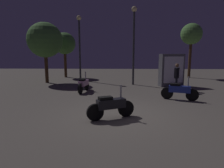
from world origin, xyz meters
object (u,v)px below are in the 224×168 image
Objects in this scene: motorcycle_blue_parked_left at (179,91)px; kiosk_billboard at (172,70)px; person_rider_beside at (177,75)px; streetlamp_near at (134,36)px; motorcycle_black_foreground at (111,106)px; streetlamp_far at (80,40)px; motorcycle_pink_parked_right at (84,84)px.

kiosk_billboard reaches higher than motorcycle_blue_parked_left.
person_rider_beside is 3.99m from streetlamp_near.
person_rider_beside reaches higher than motorcycle_black_foreground.
person_rider_beside is at bearing -45.98° from streetlamp_near.
streetlamp_far is 7.23m from kiosk_billboard.
person_rider_beside reaches higher than motorcycle_blue_parked_left.
streetlamp_near is (1.28, 7.02, 2.83)m from motorcycle_black_foreground.
motorcycle_pink_parked_right is (-4.75, 1.74, 0.00)m from motorcycle_blue_parked_left.
streetlamp_near is at bearing 132.80° from motorcycle_blue_parked_left.
streetlamp_far reaches higher than person_rider_beside.
motorcycle_black_foreground is 0.74× the size of kiosk_billboard.
streetlamp_far is at bearing 168.91° from person_rider_beside.
motorcycle_pink_parked_right is 0.32× the size of streetlamp_near.
motorcycle_blue_parked_left is 0.32× the size of streetlamp_far.
motorcycle_pink_parked_right is at bearing -76.81° from streetlamp_far.
motorcycle_black_foreground and motorcycle_blue_parked_left have the same top height.
motorcycle_black_foreground is at bearing -100.31° from streetlamp_near.
kiosk_billboard is at bearing 100.66° from motorcycle_blue_parked_left.
motorcycle_pink_parked_right is 5.82m from kiosk_billboard.
motorcycle_black_foreground is 0.31× the size of streetlamp_far.
motorcycle_black_foreground is 0.94× the size of motorcycle_pink_parked_right.
person_rider_beside is at bearing 97.69° from motorcycle_blue_parked_left.
streetlamp_far reaches higher than kiosk_billboard.
person_rider_beside is (0.46, 2.03, 0.50)m from motorcycle_blue_parked_left.
streetlamp_near is (2.96, 2.61, 2.83)m from motorcycle_pink_parked_right.
motorcycle_black_foreground is 5.89m from person_rider_beside.
person_rider_beside is 7.88m from streetlamp_far.
motorcycle_black_foreground is 0.30× the size of streetlamp_near.
streetlamp_near is at bearing 156.92° from person_rider_beside.
streetlamp_near reaches higher than kiosk_billboard.
streetlamp_near reaches higher than streetlamp_far.
kiosk_billboard is at bearing 35.24° from motorcycle_black_foreground.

